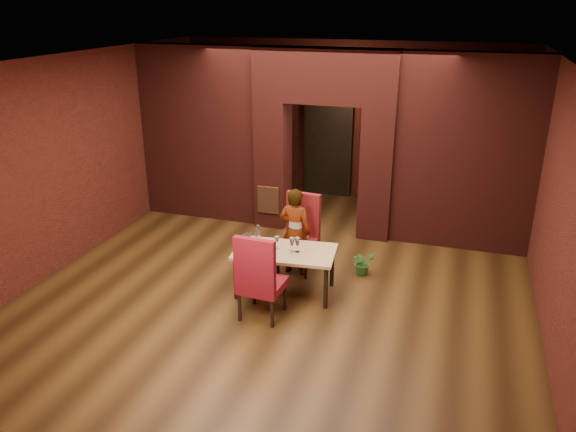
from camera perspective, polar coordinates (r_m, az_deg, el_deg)
name	(u,v)px	position (r m, az deg, el deg)	size (l,w,h in m)	color
floor	(290,276)	(8.60, 0.17, -6.13)	(8.00, 8.00, 0.00)	#482D12
ceiling	(290,60)	(7.67, 0.20, 15.61)	(7.00, 8.00, 0.04)	silver
wall_back	(348,121)	(11.75, 6.16, 9.58)	(7.00, 0.04, 3.20)	maroon
wall_front	(137,319)	(4.65, -15.11, -10.03)	(7.00, 0.04, 3.20)	maroon
wall_left	(81,156)	(9.60, -20.26, 5.74)	(0.04, 8.00, 3.20)	maroon
wall_right	(558,201)	(7.74, 25.72, 1.38)	(0.04, 8.00, 3.20)	maroon
pillar_left	(273,164)	(10.22, -1.52, 5.33)	(0.55, 0.55, 2.30)	maroon
pillar_right	(377,173)	(9.79, 9.08, 4.34)	(0.55, 0.55, 2.30)	maroon
lintel	(326,76)	(9.63, 3.89, 14.03)	(2.45, 0.55, 0.90)	maroon
wing_wall_left	(201,134)	(10.65, -8.82, 8.24)	(2.27, 0.35, 3.20)	maroon
wing_wall_right	(466,154)	(9.57, 17.64, 6.02)	(2.27, 0.35, 3.20)	maroon
vent_panel	(268,200)	(10.14, -2.03, 1.63)	(0.40, 0.03, 0.50)	#A1572E
rear_door	(328,146)	(11.90, 4.10, 7.08)	(0.90, 0.08, 2.10)	black
rear_door_frame	(328,147)	(11.86, 4.06, 7.03)	(1.02, 0.04, 2.22)	black
dining_table	(285,271)	(8.01, -0.31, -5.65)	(1.41, 0.79, 0.66)	tan
chair_far	(298,234)	(8.55, 0.99, -1.87)	(0.54, 0.54, 1.19)	maroon
chair_near	(262,275)	(7.33, -2.64, -5.98)	(0.55, 0.55, 1.20)	maroon
person_seated	(295,232)	(8.43, 0.72, -1.59)	(0.50, 0.33, 1.36)	white
wine_glass_a	(277,243)	(7.89, -1.14, -2.72)	(0.07, 0.07, 0.18)	white
wine_glass_b	(292,245)	(7.79, 0.41, -2.95)	(0.08, 0.08, 0.21)	white
wine_glass_c	(297,245)	(7.78, 0.95, -2.96)	(0.09, 0.09, 0.21)	silver
tasting_sheet	(262,254)	(7.76, -2.66, -3.90)	(0.27, 0.20, 0.00)	silver
wine_bucket	(248,241)	(7.94, -4.09, -2.54)	(0.16, 0.16, 0.20)	silver
water_bottle	(258,235)	(7.97, -3.08, -1.96)	(0.07, 0.07, 0.32)	white
potted_plant	(363,262)	(8.66, 7.60, -4.70)	(0.35, 0.30, 0.38)	#2F6D27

